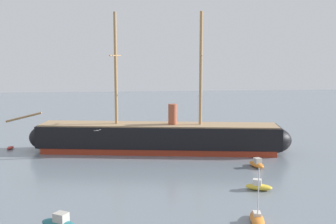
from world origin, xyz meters
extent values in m
cube|color=maroon|center=(2.48, 49.84, 0.63)|extent=(48.85, 15.14, 1.26)
cube|color=black|center=(2.48, 49.84, 3.51)|extent=(50.89, 15.77, 4.49)
ellipsoid|color=black|center=(-20.35, 53.67, 2.88)|extent=(10.06, 8.20, 5.75)
ellipsoid|color=black|center=(25.31, 46.01, 2.88)|extent=(10.06, 8.20, 5.75)
cube|color=#9E7F5B|center=(2.48, 49.84, 5.89)|extent=(49.79, 15.01, 0.27)
cylinder|color=#A37A4C|center=(-6.21, 51.30, 17.44)|extent=(0.63, 0.63, 23.37)
cylinder|color=#A37A4C|center=(-6.21, 51.30, 20.24)|extent=(2.25, 11.95, 0.25)
cylinder|color=#A37A4C|center=(11.17, 48.38, 17.44)|extent=(0.63, 0.63, 23.37)
cylinder|color=#A37A4C|center=(11.17, 48.38, 20.24)|extent=(2.25, 11.95, 0.25)
cylinder|color=#A37A4C|center=(-25.93, 54.61, 7.21)|extent=(7.92, 1.76, 2.39)
cylinder|color=#9E4C33|center=(5.46, 49.34, 8.00)|extent=(1.80, 1.80, 4.49)
ellipsoid|color=#236670|center=(-12.49, 11.88, 0.57)|extent=(5.19, 4.26, 1.13)
cube|color=#B2ADA3|center=(-12.20, 11.70, 1.47)|extent=(1.95, 1.90, 1.13)
ellipsoid|color=orange|center=(11.24, 10.87, 0.51)|extent=(2.57, 5.60, 1.02)
cube|color=beige|center=(11.28, 11.13, 1.09)|extent=(1.12, 1.49, 0.54)
cylinder|color=silver|center=(11.19, 10.60, 3.92)|extent=(0.13, 0.13, 6.20)
ellipsoid|color=gold|center=(15.56, 23.20, 0.47)|extent=(4.33, 3.06, 0.93)
cube|color=beige|center=(15.30, 23.30, 1.21)|extent=(1.54, 1.46, 0.93)
ellipsoid|color=orange|center=(19.36, 35.88, 0.49)|extent=(2.52, 4.49, 0.99)
cube|color=#B2ADA3|center=(19.41, 35.59, 1.28)|extent=(1.37, 1.48, 0.99)
ellipsoid|color=#B22D28|center=(-29.41, 56.04, 0.29)|extent=(1.63, 2.65, 0.58)
cube|color=#4C4C51|center=(-29.41, 56.04, 0.51)|extent=(0.94, 0.43, 0.09)
ellipsoid|color=orange|center=(30.79, 53.12, 0.48)|extent=(3.66, 4.40, 0.96)
cube|color=#4C4C51|center=(30.94, 52.87, 1.25)|extent=(1.62, 1.66, 0.96)
ellipsoid|color=orange|center=(4.13, 62.79, 0.32)|extent=(2.93, 2.36, 0.64)
cube|color=beige|center=(4.13, 62.79, 0.56)|extent=(0.71, 0.99, 0.10)
ellipsoid|color=silver|center=(-9.07, 32.09, 8.08)|extent=(0.27, 0.32, 0.11)
sphere|color=silver|center=(-9.18, 32.26, 8.09)|extent=(0.09, 0.09, 0.09)
cube|color=#ADA89E|center=(-9.37, 31.88, 8.10)|extent=(0.58, 0.46, 0.13)
cube|color=#ADA89E|center=(-8.76, 32.31, 8.10)|extent=(0.58, 0.46, 0.13)
camera|label=1|loc=(-4.76, -35.98, 20.32)|focal=44.51mm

